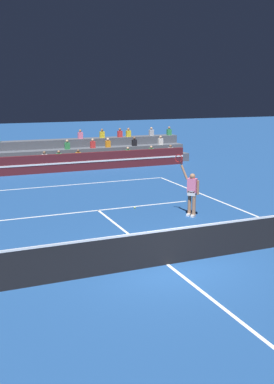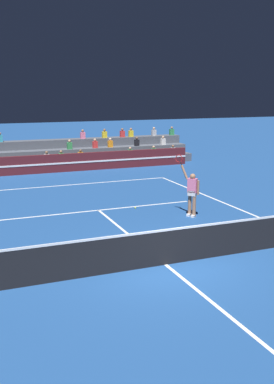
# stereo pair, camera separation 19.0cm
# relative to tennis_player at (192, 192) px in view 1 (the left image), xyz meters

# --- Properties ---
(ground_plane) EXTENTS (120.00, 120.00, 0.00)m
(ground_plane) POSITION_rel_tennis_player_xyz_m (-3.12, -4.20, -0.99)
(ground_plane) COLOR navy
(court_lines) EXTENTS (11.10, 23.90, 0.01)m
(court_lines) POSITION_rel_tennis_player_xyz_m (-3.12, -4.20, -0.98)
(court_lines) COLOR white
(court_lines) RESTS_ON ground
(tennis_net) EXTENTS (12.00, 0.10, 1.10)m
(tennis_net) POSITION_rel_tennis_player_xyz_m (-3.12, -4.20, -0.44)
(tennis_net) COLOR #2D6B38
(tennis_net) RESTS_ON ground
(sponsor_banner_wall) EXTENTS (18.00, 0.26, 1.10)m
(sponsor_banner_wall) POSITION_rel_tennis_player_xyz_m (-3.12, 11.70, -0.44)
(sponsor_banner_wall) COLOR #51191E
(sponsor_banner_wall) RESTS_ON ground
(bleacher_stand) EXTENTS (20.00, 2.85, 2.28)m
(bleacher_stand) POSITION_rel_tennis_player_xyz_m (-3.11, 14.23, -0.33)
(bleacher_stand) COLOR #4C515B
(bleacher_stand) RESTS_ON ground
(tennis_player) EXTENTS (0.71, 0.88, 2.46)m
(tennis_player) POSITION_rel_tennis_player_xyz_m (0.00, 0.00, 0.00)
(tennis_player) COLOR #9E7051
(tennis_player) RESTS_ON ground
(tennis_ball) EXTENTS (0.07, 0.07, 0.07)m
(tennis_ball) POSITION_rel_tennis_player_xyz_m (-1.61, 1.91, -0.95)
(tennis_ball) COLOR #C6DB33
(tennis_ball) RESTS_ON ground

